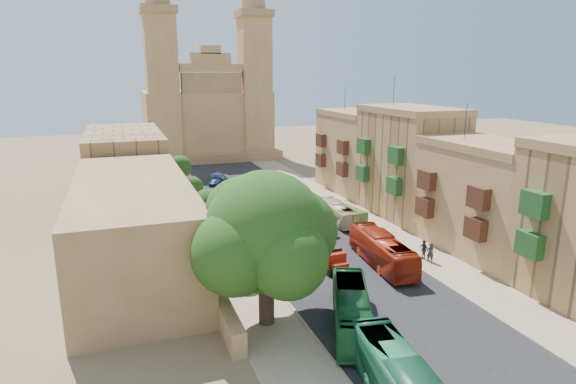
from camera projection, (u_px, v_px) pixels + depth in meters
ground at (408, 326)px, 34.85m from camera, size 260.00×260.00×0.00m
road_surface at (278, 215)px, 62.28m from camera, size 14.00×140.00×0.01m
sidewalk_east at (344, 208)px, 65.38m from camera, size 5.00×140.00×0.01m
sidewalk_west at (205, 222)px, 59.19m from camera, size 5.00×140.00×0.01m
kerb_east at (327, 210)px, 64.55m from camera, size 0.25×140.00×0.12m
kerb_west at (225, 220)px, 59.99m from camera, size 0.25×140.00×0.12m
townhouse_b at (485, 197)px, 48.74m from camera, size 9.00×14.00×14.90m
townhouse_c at (408, 162)px, 61.25m from camera, size 9.00×14.00×17.40m
townhouse_d at (357, 151)px, 74.23m from camera, size 9.00×14.00×15.90m
west_wall at (192, 245)px, 48.85m from camera, size 1.00×40.00×1.80m
west_building_low at (134, 225)px, 44.44m from camera, size 10.00×28.00×8.40m
west_building_mid at (126, 167)px, 68.03m from camera, size 10.00×22.00×10.00m
church at (207, 113)px, 104.46m from camera, size 28.00×22.50×36.30m
ficus_tree at (267, 236)px, 33.84m from camera, size 11.40×10.49×11.40m
street_tree_a at (234, 250)px, 41.88m from camera, size 2.79×2.79×4.29m
street_tree_b at (208, 205)px, 52.64m from camera, size 3.66×3.66×5.63m
street_tree_c at (192, 188)px, 63.77m from camera, size 3.02×3.02×4.64m
street_tree_d at (180, 167)px, 74.60m from camera, size 3.61×3.61×5.55m
red_truck at (328, 254)px, 45.19m from camera, size 2.31×5.25×3.00m
olive_pickup at (347, 217)px, 57.77m from camera, size 3.08×5.46×2.13m
bus_green_north at (351, 310)px, 34.34m from camera, size 6.27×10.37×2.86m
bus_red_east at (382, 250)px, 45.64m from camera, size 3.56×10.94×2.99m
bus_cream_east at (337, 213)px, 58.97m from camera, size 2.50×8.82×2.43m
car_blue_a at (298, 257)px, 46.12m from camera, size 1.99×4.33×1.44m
car_white_a at (259, 205)px, 64.93m from camera, size 2.15×3.77×1.18m
car_cream at (319, 229)px, 54.80m from camera, size 3.54×5.06×1.28m
car_dkblue at (216, 181)px, 78.98m from camera, size 3.20×4.40×1.18m
car_white_b at (276, 197)px, 69.09m from camera, size 2.43×3.43×1.08m
car_blue_b at (218, 176)px, 83.00m from camera, size 1.93×3.49×1.09m
pedestrian_a at (430, 253)px, 46.51m from camera, size 0.83×0.70×1.94m
pedestrian_c at (424, 249)px, 47.37m from camera, size 0.53×1.17×1.96m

